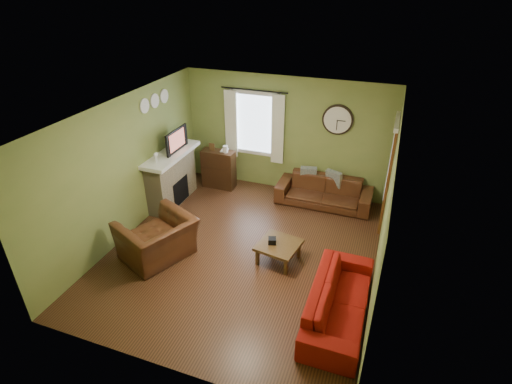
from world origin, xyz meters
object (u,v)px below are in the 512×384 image
(sofa_brown, at_px, (324,192))
(armchair, at_px, (157,239))
(sofa_red, at_px, (339,301))
(coffee_table, at_px, (279,252))
(bookshelf, at_px, (219,169))

(sofa_brown, height_order, armchair, armchair)
(armchair, bearing_deg, sofa_red, 108.31)
(armchair, distance_m, coffee_table, 2.13)
(sofa_red, bearing_deg, bookshelf, 46.98)
(sofa_red, height_order, armchair, armchair)
(sofa_brown, xyz_separation_m, sofa_red, (0.86, -3.14, -0.00))
(bookshelf, relative_size, sofa_red, 0.45)
(armchair, xyz_separation_m, coffee_table, (2.03, 0.61, -0.20))
(sofa_brown, height_order, coffee_table, sofa_brown)
(bookshelf, distance_m, sofa_red, 4.55)
(bookshelf, xyz_separation_m, sofa_brown, (2.47, 0.04, -0.16))
(bookshelf, distance_m, coffee_table, 3.05)
(coffee_table, bearing_deg, armchair, -163.19)
(sofa_brown, relative_size, sofa_red, 1.00)
(sofa_brown, bearing_deg, coffee_table, -98.81)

